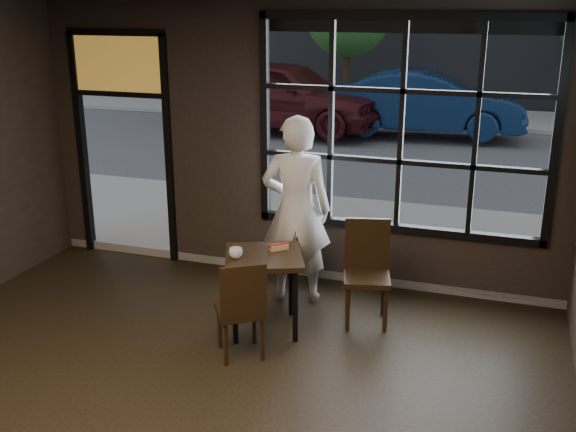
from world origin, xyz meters
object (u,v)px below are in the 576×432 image
(cafe_table, at_px, (264,292))
(chair_near, at_px, (240,307))
(navy_car, at_px, (426,103))
(man, at_px, (296,210))

(cafe_table, height_order, chair_near, chair_near)
(navy_car, bearing_deg, man, 173.50)
(man, distance_m, navy_car, 9.23)
(man, bearing_deg, chair_near, 74.66)
(cafe_table, xyz_separation_m, chair_near, (-0.03, -0.54, 0.08))
(chair_near, relative_size, navy_car, 0.21)
(navy_car, bearing_deg, chair_near, 173.08)
(cafe_table, relative_size, chair_near, 0.83)
(chair_near, height_order, man, man)
(man, bearing_deg, cafe_table, 73.84)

